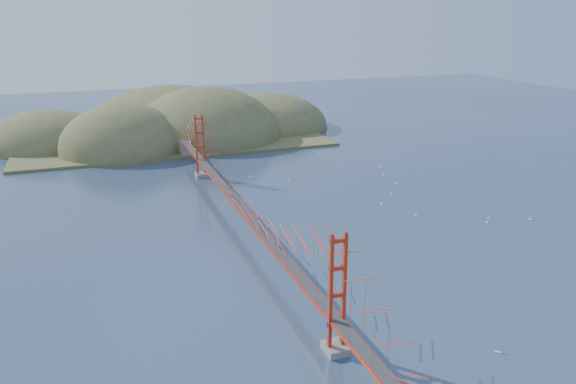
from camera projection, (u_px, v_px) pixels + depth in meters
name	position (u px, v px, depth m)	size (l,w,h in m)	color
ground	(245.00, 234.00, 78.13)	(320.00, 320.00, 0.00)	navy
bridge	(244.00, 186.00, 76.12)	(2.20, 94.40, 12.00)	gray
far_headlands	(179.00, 135.00, 140.04)	(84.00, 58.00, 25.00)	olive
sailboat_0	(382.00, 203.00, 90.03)	(0.52, 0.58, 0.66)	white
sailboat_15	(319.00, 154.00, 121.14)	(0.62, 0.62, 0.65)	white
sailboat_9	(380.00, 167.00, 110.73)	(0.61, 0.64, 0.72)	white
sailboat_1	(396.00, 183.00, 100.63)	(0.53, 0.56, 0.63)	white
sailboat_5	(489.00, 218.00, 83.87)	(0.52, 0.53, 0.60)	white
sailboat_12	(250.00, 176.00, 104.60)	(0.66, 0.62, 0.74)	white
sailboat_3	(289.00, 180.00, 102.49)	(0.63, 0.63, 0.67)	white
sailboat_16	(344.00, 184.00, 99.89)	(0.57, 0.57, 0.63)	white
sailboat_6	(498.00, 351.00, 51.10)	(0.63, 0.63, 0.66)	white
sailboat_7	(384.00, 175.00, 105.45)	(0.54, 0.45, 0.62)	white
sailboat_11	(530.00, 219.00, 83.27)	(0.65, 0.65, 0.69)	white
sailboat_14	(487.00, 222.00, 82.30)	(0.60, 0.60, 0.66)	white
sailboat_8	(392.00, 194.00, 94.58)	(0.54, 0.49, 0.61)	white
sailboat_4	(416.00, 216.00, 84.71)	(0.58, 0.58, 0.65)	white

